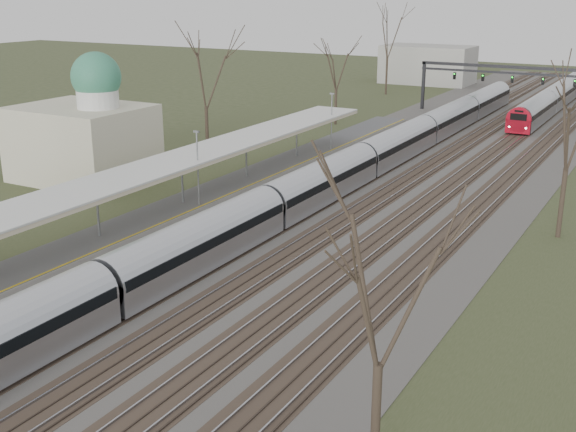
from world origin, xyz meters
The scene contains 10 objects.
track_bed centered at (0.26, 55.00, 0.06)m, with size 24.00×160.00×0.22m.
platform centered at (-9.05, 37.50, 0.50)m, with size 3.50×69.00×1.00m, color #9E9B93.
canopy centered at (-9.05, 32.99, 3.93)m, with size 4.10×50.00×3.11m.
dome_building centered at (-21.71, 38.00, 3.72)m, with size 10.00×8.00×10.30m.
signal_gantry centered at (0.29, 84.99, 4.91)m, with size 21.00×0.59×6.08m.
tree_west_far centered at (-17.00, 48.00, 8.02)m, with size 5.50×5.50×11.33m.
tree_east_near centered at (13.00, 15.00, 6.55)m, with size 4.50×4.50×9.27m.
tree_east_far centered at (14.00, 42.00, 7.29)m, with size 5.00×5.00×10.30m.
train_near centered at (-2.50, 48.95, 1.48)m, with size 2.62×90.21×3.05m.
train_far centered at (4.50, 95.67, 1.48)m, with size 2.62×45.21×3.05m.
Camera 1 is at (20.20, -3.35, 15.00)m, focal length 45.00 mm.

